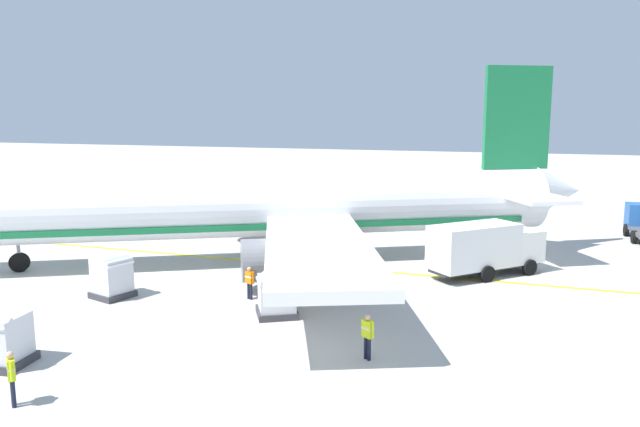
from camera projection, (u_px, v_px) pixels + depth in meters
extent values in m
cylinder|color=white|center=(259.00, 205.00, 36.79)|extent=(20.84, 33.30, 3.80)
cone|color=white|center=(557.00, 191.00, 40.16)|extent=(4.38, 4.37, 3.23)
cube|color=white|center=(318.00, 247.00, 28.37)|extent=(16.60, 10.70, 0.50)
cylinder|color=slate|center=(273.00, 260.00, 30.91)|extent=(3.48, 3.87, 2.20)
cube|color=white|center=(276.00, 195.00, 46.12)|extent=(15.85, 13.13, 0.50)
cylinder|color=slate|center=(255.00, 218.00, 43.34)|extent=(3.48, 3.87, 2.20)
cube|color=#19723F|center=(517.00, 118.00, 38.84)|extent=(2.46, 4.02, 6.50)
cube|color=white|center=(513.00, 192.00, 39.61)|extent=(10.64, 7.86, 0.24)
cube|color=#19723F|center=(259.00, 222.00, 36.96)|extent=(18.93, 30.06, 0.36)
cylinder|color=black|center=(19.00, 262.00, 34.87)|extent=(0.84, 1.13, 1.10)
cylinder|color=gray|center=(18.00, 249.00, 34.74)|extent=(0.20, 0.20, 0.50)
cylinder|color=black|center=(289.00, 262.00, 35.01)|extent=(0.84, 1.13, 1.10)
cylinder|color=gray|center=(289.00, 248.00, 34.88)|extent=(0.20, 0.20, 0.50)
cylinder|color=black|center=(279.00, 243.00, 40.06)|extent=(0.84, 1.13, 1.10)
cylinder|color=gray|center=(279.00, 231.00, 39.92)|extent=(0.20, 0.20, 0.50)
cylinder|color=black|center=(626.00, 230.00, 45.01)|extent=(0.91, 0.33, 0.90)
cylinder|color=black|center=(634.00, 237.00, 42.50)|extent=(0.91, 0.33, 0.90)
cube|color=white|center=(520.00, 245.00, 35.09)|extent=(2.82, 2.83, 1.80)
cube|color=#192333|center=(531.00, 237.00, 35.41)|extent=(1.34, 1.39, 0.94)
cube|color=white|center=(474.00, 246.00, 33.50)|extent=(5.13, 5.05, 2.35)
cube|color=#262628|center=(486.00, 266.00, 34.12)|extent=(5.97, 5.82, 0.16)
cylinder|color=black|center=(501.00, 259.00, 36.09)|extent=(0.84, 0.83, 0.90)
cylinder|color=black|center=(529.00, 267.00, 34.16)|extent=(0.84, 0.83, 0.90)
cylinder|color=black|center=(460.00, 265.00, 34.68)|extent=(0.84, 0.83, 0.90)
cylinder|color=black|center=(487.00, 274.00, 32.76)|extent=(0.84, 0.83, 0.90)
cube|color=#333338|center=(277.00, 312.00, 27.40)|extent=(2.40, 2.40, 0.30)
cube|color=silver|center=(277.00, 293.00, 27.26)|extent=(2.13, 2.13, 1.50)
cube|color=silver|center=(264.00, 280.00, 27.05)|extent=(1.68, 1.34, 0.57)
cube|color=#333338|center=(5.00, 361.00, 22.02)|extent=(1.91, 1.91, 0.30)
cube|color=silver|center=(2.00, 336.00, 21.87)|extent=(1.68, 1.68, 1.56)
cube|color=#333338|center=(113.00, 294.00, 30.13)|extent=(2.09, 2.09, 0.30)
cube|color=silver|center=(112.00, 275.00, 29.97)|extent=(1.84, 1.84, 1.66)
cube|color=silver|center=(118.00, 263.00, 29.56)|extent=(1.62, 1.01, 0.55)
cylinder|color=#191E33|center=(251.00, 292.00, 29.70)|extent=(0.14, 0.14, 0.80)
cylinder|color=#191E33|center=(249.00, 291.00, 29.82)|extent=(0.14, 0.14, 0.80)
cube|color=orange|center=(250.00, 277.00, 29.65)|extent=(0.38, 0.49, 0.60)
cube|color=silver|center=(250.00, 277.00, 29.64)|extent=(0.39, 0.50, 0.06)
sphere|color=tan|center=(249.00, 269.00, 29.58)|extent=(0.22, 0.22, 0.22)
cylinder|color=orange|center=(253.00, 278.00, 29.46)|extent=(0.09, 0.09, 0.57)
cylinder|color=orange|center=(246.00, 276.00, 29.82)|extent=(0.09, 0.09, 0.57)
cylinder|color=#191E33|center=(13.00, 394.00, 18.81)|extent=(0.14, 0.14, 0.89)
cylinder|color=#191E33|center=(13.00, 392.00, 18.96)|extent=(0.14, 0.14, 0.89)
cube|color=#CCE519|center=(11.00, 369.00, 18.76)|extent=(0.46, 0.47, 0.66)
cube|color=silver|center=(11.00, 368.00, 18.75)|extent=(0.47, 0.49, 0.06)
sphere|color=tan|center=(10.00, 355.00, 18.68)|extent=(0.24, 0.24, 0.24)
cylinder|color=#CCE519|center=(11.00, 371.00, 18.52)|extent=(0.09, 0.09, 0.63)
cylinder|color=#CCE519|center=(10.00, 365.00, 18.98)|extent=(0.09, 0.09, 0.63)
cylinder|color=#191E33|center=(366.00, 348.00, 22.55)|extent=(0.14, 0.14, 0.85)
cylinder|color=#191E33|center=(369.00, 349.00, 22.41)|extent=(0.14, 0.14, 0.85)
cube|color=#CCE519|center=(368.00, 329.00, 22.36)|extent=(0.42, 0.49, 0.64)
cube|color=silver|center=(368.00, 328.00, 22.36)|extent=(0.43, 0.50, 0.06)
sphere|color=tan|center=(368.00, 318.00, 22.29)|extent=(0.23, 0.23, 0.23)
cylinder|color=#CCE519|center=(363.00, 326.00, 22.56)|extent=(0.09, 0.09, 0.61)
cylinder|color=#CCE519|center=(373.00, 330.00, 22.15)|extent=(0.09, 0.09, 0.61)
cube|color=yellow|center=(338.00, 268.00, 35.78)|extent=(0.30, 60.00, 0.01)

